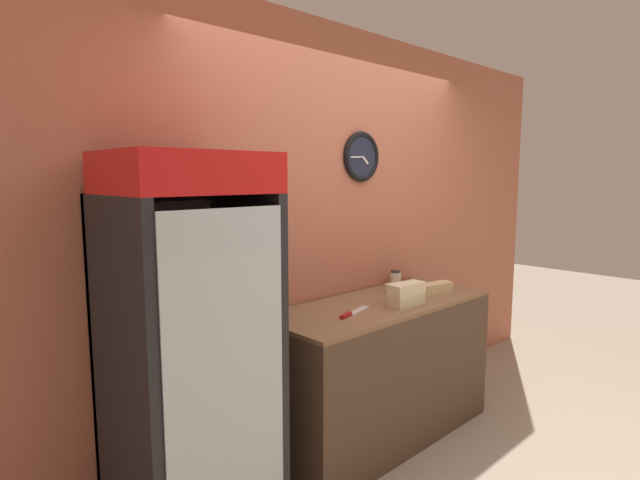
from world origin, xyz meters
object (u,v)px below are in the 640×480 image
(sandwich_stack_middle, at_px, (407,289))
(condiment_jar, at_px, (395,278))
(sandwich_flat_right, at_px, (435,288))
(chefs_knife, at_px, (351,313))
(sandwich_flat_left, at_px, (403,287))
(beverage_cooler, at_px, (185,334))
(sandwich_stack_bottom, at_px, (407,300))

(sandwich_stack_middle, distance_m, condiment_jar, 0.60)
(sandwich_flat_right, height_order, chefs_knife, sandwich_flat_right)
(sandwich_flat_left, relative_size, chefs_knife, 0.83)
(sandwich_flat_left, relative_size, condiment_jar, 2.48)
(condiment_jar, bearing_deg, beverage_cooler, -173.60)
(sandwich_flat_right, xyz_separation_m, condiment_jar, (-0.00, 0.35, 0.02))
(sandwich_stack_bottom, relative_size, sandwich_stack_middle, 0.99)
(condiment_jar, bearing_deg, chefs_knife, -158.75)
(sandwich_stack_middle, bearing_deg, chefs_knife, 165.97)
(chefs_knife, bearing_deg, sandwich_flat_left, 12.46)
(beverage_cooler, height_order, chefs_knife, beverage_cooler)
(beverage_cooler, bearing_deg, sandwich_flat_right, -4.36)
(beverage_cooler, distance_m, sandwich_flat_left, 1.70)
(sandwich_flat_right, relative_size, chefs_knife, 0.85)
(sandwich_stack_bottom, bearing_deg, beverage_cooler, 171.25)
(sandwich_stack_bottom, bearing_deg, sandwich_flat_right, 10.08)
(sandwich_stack_middle, height_order, chefs_knife, sandwich_stack_middle)
(sandwich_stack_middle, distance_m, sandwich_flat_right, 0.44)
(beverage_cooler, distance_m, chefs_knife, 1.02)
(sandwich_stack_bottom, height_order, sandwich_stack_middle, sandwich_stack_middle)
(beverage_cooler, distance_m, sandwich_stack_middle, 1.43)
(sandwich_flat_right, relative_size, condiment_jar, 2.54)
(beverage_cooler, height_order, sandwich_flat_right, beverage_cooler)
(sandwich_stack_bottom, xyz_separation_m, condiment_jar, (0.43, 0.42, 0.02))
(sandwich_stack_bottom, height_order, condiment_jar, condiment_jar)
(sandwich_stack_middle, relative_size, sandwich_flat_left, 0.95)
(beverage_cooler, relative_size, sandwich_flat_left, 6.67)
(beverage_cooler, height_order, sandwich_flat_left, beverage_cooler)
(sandwich_flat_left, xyz_separation_m, sandwich_flat_right, (0.14, -0.18, 0.00))
(beverage_cooler, bearing_deg, sandwich_stack_middle, -8.75)
(beverage_cooler, bearing_deg, chefs_knife, -6.59)
(sandwich_stack_middle, bearing_deg, sandwich_flat_right, 10.08)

